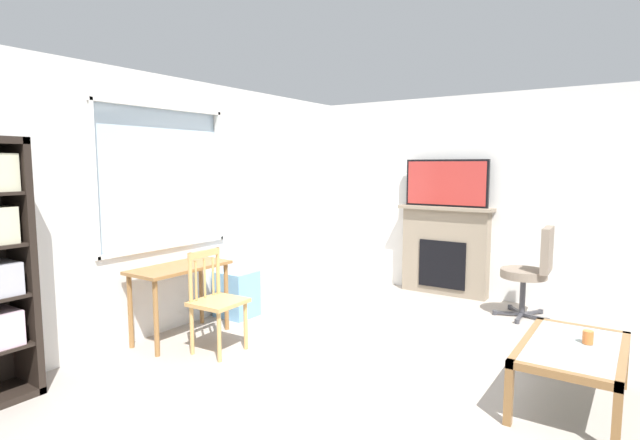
# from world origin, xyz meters

# --- Properties ---
(ground) EXTENTS (6.38, 5.87, 0.02)m
(ground) POSITION_xyz_m (0.00, 0.00, -0.01)
(ground) COLOR #9E9389
(wall_back_with_window) EXTENTS (5.38, 0.15, 2.51)m
(wall_back_with_window) POSITION_xyz_m (0.04, 2.44, 1.22)
(wall_back_with_window) COLOR silver
(wall_back_with_window) RESTS_ON ground
(wall_right) EXTENTS (0.12, 5.07, 2.51)m
(wall_right) POSITION_xyz_m (2.75, 0.00, 1.25)
(wall_right) COLOR silver
(wall_right) RESTS_ON ground
(desk_under_window) EXTENTS (0.94, 0.46, 0.71)m
(desk_under_window) POSITION_xyz_m (-0.38, 2.09, 0.59)
(desk_under_window) COLOR olive
(desk_under_window) RESTS_ON ground
(wooden_chair) EXTENTS (0.44, 0.42, 0.90)m
(wooden_chair) POSITION_xyz_m (-0.43, 1.57, 0.46)
(wooden_chair) COLOR tan
(wooden_chair) RESTS_ON ground
(plastic_drawer_unit) EXTENTS (0.35, 0.40, 0.50)m
(plastic_drawer_unit) POSITION_xyz_m (0.43, 2.14, 0.25)
(plastic_drawer_unit) COLOR #72ADDB
(plastic_drawer_unit) RESTS_ON ground
(fireplace) EXTENTS (0.26, 1.19, 1.13)m
(fireplace) POSITION_xyz_m (2.60, 0.57, 0.57)
(fireplace) COLOR gray
(fireplace) RESTS_ON ground
(tv) EXTENTS (0.06, 1.05, 0.59)m
(tv) POSITION_xyz_m (2.58, 0.57, 1.42)
(tv) COLOR black
(tv) RESTS_ON fireplace
(office_chair) EXTENTS (0.56, 0.58, 1.00)m
(office_chair) POSITION_xyz_m (2.15, -0.56, 0.55)
(office_chair) COLOR #7A6B5B
(office_chair) RESTS_ON ground
(coffee_table) EXTENTS (1.07, 0.64, 0.43)m
(coffee_table) POSITION_xyz_m (0.22, -1.18, 0.37)
(coffee_table) COLOR #8C9E99
(coffee_table) RESTS_ON ground
(sippy_cup) EXTENTS (0.07, 0.07, 0.09)m
(sippy_cup) POSITION_xyz_m (0.32, -1.26, 0.47)
(sippy_cup) COLOR orange
(sippy_cup) RESTS_ON coffee_table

